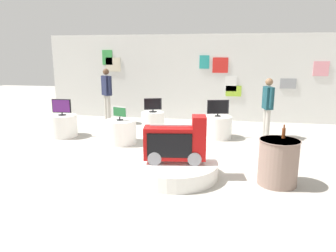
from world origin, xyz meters
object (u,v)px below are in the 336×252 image
tv_on_center_rear (153,105)px  shopper_browsing_rear (268,104)px  display_pedestal_left_rear (120,132)px  tv_on_right_rear (218,107)px  shopper_browsing_near_truck (107,91)px  side_table_round (278,162)px  display_pedestal_right_rear (217,127)px  tv_on_left_rear (120,113)px  bottle_on_side_table (284,133)px  tv_on_far_right (61,107)px  main_display_pedestal (175,169)px  display_pedestal_far_right (63,126)px  novelty_firetruck_tv (176,144)px  display_pedestal_center_rear (153,122)px

tv_on_center_rear → shopper_browsing_rear: shopper_browsing_rear is taller
display_pedestal_left_rear → tv_on_right_rear: bearing=21.9°
shopper_browsing_near_truck → display_pedestal_left_rear: bearing=-61.9°
shopper_browsing_near_truck → side_table_round: bearing=-41.8°
display_pedestal_right_rear → shopper_browsing_rear: size_ratio=0.48×
tv_on_left_rear → shopper_browsing_near_truck: shopper_browsing_near_truck is taller
bottle_on_side_table → display_pedestal_right_rear: bearing=112.6°
display_pedestal_left_rear → tv_on_far_right: (-1.80, 0.37, 0.54)m
tv_on_far_right → display_pedestal_right_rear: bearing=8.3°
main_display_pedestal → tv_on_left_rear: size_ratio=3.91×
display_pedestal_far_right → main_display_pedestal: bearing=-33.9°
main_display_pedestal → display_pedestal_left_rear: display_pedestal_left_rear is taller
side_table_round → tv_on_left_rear: bearing=150.4°
shopper_browsing_near_truck → bottle_on_side_table: bearing=-40.5°
bottle_on_side_table → shopper_browsing_rear: (0.11, 3.14, 0.04)m
display_pedestal_left_rear → tv_on_right_rear: tv_on_right_rear is taller
novelty_firetruck_tv → display_pedestal_left_rear: size_ratio=1.42×
novelty_firetruck_tv → tv_on_center_rear: (-1.20, 3.33, 0.17)m
display_pedestal_far_right → display_pedestal_center_rear: bearing=21.7°
shopper_browsing_near_truck → novelty_firetruck_tv: bearing=-55.1°
tv_on_far_right → display_pedestal_far_right: bearing=88.1°
tv_on_center_rear → shopper_browsing_near_truck: bearing=152.2°
novelty_firetruck_tv → display_pedestal_center_rear: novelty_firetruck_tv is taller
bottle_on_side_table → display_pedestal_left_rear: bearing=152.4°
tv_on_left_rear → display_pedestal_right_rear: size_ratio=0.53×
tv_on_far_right → shopper_browsing_rear: (5.57, 0.85, 0.11)m
tv_on_left_rear → tv_on_right_rear: tv_on_right_rear is taller
tv_on_right_rear → display_pedestal_center_rear: bearing=170.0°
display_pedestal_center_rear → tv_on_far_right: tv_on_far_right is taller
display_pedestal_center_rear → bottle_on_side_table: bottle_on_side_table is taller
display_pedestal_left_rear → shopper_browsing_near_truck: (-1.19, 2.24, 0.76)m
display_pedestal_far_right → shopper_browsing_rear: 5.67m
display_pedestal_center_rear → display_pedestal_right_rear: same height
tv_on_far_right → side_table_round: bearing=-24.1°
tv_on_left_rear → tv_on_center_rear: (0.56, 1.32, 0.01)m
display_pedestal_far_right → tv_on_center_rear: bearing=21.6°
novelty_firetruck_tv → display_pedestal_right_rear: (0.68, 3.00, -0.34)m
main_display_pedestal → display_pedestal_far_right: 4.28m
tv_on_right_rear → shopper_browsing_rear: 1.34m
display_pedestal_right_rear → shopper_browsing_near_truck: size_ratio=0.43×
main_display_pedestal → tv_on_far_right: tv_on_far_right is taller
display_pedestal_right_rear → tv_on_far_right: size_ratio=1.44×
novelty_firetruck_tv → shopper_browsing_rear: size_ratio=0.72×
tv_on_far_right → tv_on_center_rear: bearing=21.7°
display_pedestal_left_rear → display_pedestal_right_rear: (2.45, 0.99, 0.00)m
display_pedestal_far_right → shopper_browsing_rear: bearing=8.6°
display_pedestal_center_rear → tv_on_center_rear: 0.51m
shopper_browsing_rear → bottle_on_side_table: bearing=-91.9°
novelty_firetruck_tv → side_table_round: novelty_firetruck_tv is taller
display_pedestal_center_rear → side_table_round: (3.02, -3.36, 0.11)m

